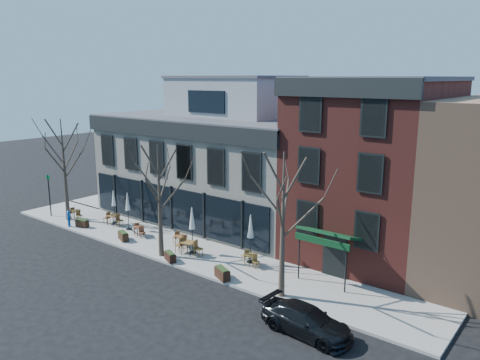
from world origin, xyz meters
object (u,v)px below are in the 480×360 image
Objects in this scene: parked_sedan at (306,321)px; cafe_set_0 at (75,214)px; umbrella_0 at (114,200)px; call_box at (69,218)px.

cafe_set_0 is at bearing 85.51° from parked_sedan.
umbrella_0 is at bearing 80.39° from parked_sedan.
parked_sedan is 2.59× the size of cafe_set_0.
parked_sedan is 3.42× the size of call_box.
call_box is at bearing -124.07° from umbrella_0.
umbrella_0 reaches higher than cafe_set_0.
cafe_set_0 is at bearing 133.13° from call_box.
call_box is at bearing 88.66° from parked_sedan.
parked_sedan is 1.69× the size of umbrella_0.
parked_sedan is at bearing -8.15° from cafe_set_0.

